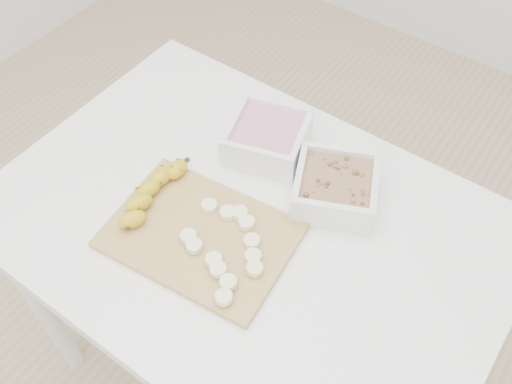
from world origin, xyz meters
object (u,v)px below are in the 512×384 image
Objects in this scene: table at (248,247)px; bowl_yogurt at (268,137)px; bowl_granola at (335,188)px; cutting_board at (201,235)px; banana at (151,194)px.

table is 5.06× the size of bowl_yogurt.
bowl_granola is at bearing -10.34° from bowl_yogurt.
banana reaches higher than cutting_board.
cutting_board is 1.79× the size of banana.
table is at bearing -66.82° from bowl_yogurt.
cutting_board is at bearing -124.87° from bowl_granola.
table is at bearing -127.34° from bowl_granola.
table is 0.24m from bowl_yogurt.
banana is (-0.18, -0.07, 0.13)m from table.
cutting_board is (-0.05, -0.08, 0.10)m from table.
banana is at bearing -157.19° from table.
bowl_granola is at bearing 43.56° from banana.
bowl_granola is 1.09× the size of banana.
bowl_granola reaches higher than table.
banana is at bearing -142.73° from bowl_granola.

